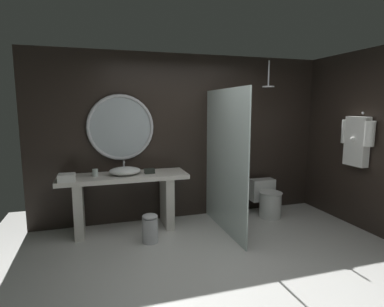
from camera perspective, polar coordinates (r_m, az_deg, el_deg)
ground_plane at (r=3.68m, az=7.78°, el=-20.57°), size 5.76×5.76×0.00m
back_wall_panel at (r=5.03m, az=-1.04°, el=2.99°), size 4.80×0.10×2.60m
side_wall_right at (r=5.25m, az=28.31°, el=2.21°), size 0.10×2.47×2.60m
vanity_counter at (r=4.63m, az=-12.29°, el=-7.10°), size 1.81×0.58×0.83m
vessel_sink at (r=4.54m, az=-12.19°, el=-3.13°), size 0.45×0.37×0.18m
tumbler_cup at (r=4.55m, az=-17.33°, el=-3.37°), size 0.08×0.08×0.10m
tissue_box at (r=4.58m, az=-7.81°, el=-3.21°), size 0.15×0.12×0.06m
round_wall_mirror at (r=4.74m, az=-12.93°, el=4.68°), size 0.98×0.05×0.98m
shower_glass_panel at (r=4.44m, az=6.03°, el=-1.45°), size 0.02×1.47×2.04m
rain_shower_head at (r=5.14m, az=13.82°, el=12.35°), size 0.19×0.19×0.41m
hanging_bathrobe at (r=5.08m, az=27.99°, el=2.40°), size 0.20×0.56×0.78m
toilet at (r=5.35m, az=13.64°, el=-8.09°), size 0.41×0.57×0.57m
waste_bin at (r=4.27m, az=-7.70°, el=-13.38°), size 0.21×0.21×0.39m
folded_hand_towel at (r=4.37m, az=-21.99°, el=-4.12°), size 0.21×0.19×0.10m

